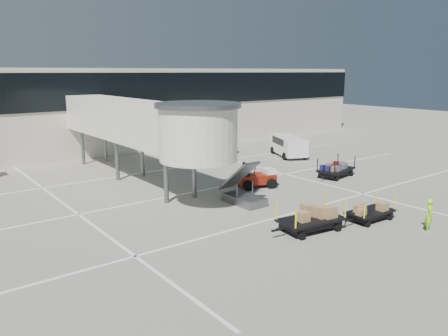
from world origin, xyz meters
The scene contains 10 objects.
ground centered at (0.00, 0.00, 0.00)m, with size 140.00×140.00×0.00m, color #A5A094.
lane_markings centered at (-0.67, 9.33, 0.01)m, with size 40.00×30.00×0.02m.
terminal centered at (-0.35, 29.94, 4.11)m, with size 64.00×12.11×15.20m.
jet_bridge centered at (-3.97, 12.26, 4.28)m, with size 5.70×20.40×6.03m.
baggage_tug centered at (1.76, 7.47, 0.62)m, with size 2.85×2.30×1.70m.
suitcase_cart centered at (8.27, 6.03, 0.56)m, with size 3.94×2.06×1.51m.
box_cart_near centered at (1.84, -1.32, 0.48)m, with size 3.32×1.44×1.29m.
box_cart_far centered at (-1.60, -0.49, 0.61)m, with size 4.07×2.02×1.56m.
ground_worker centered at (2.85, -4.00, 0.83)m, with size 0.60×0.40×1.66m, color #8DFD1A.
minivan centered at (11.42, 14.11, 1.09)m, with size 3.71×5.15×1.81m.
Camera 1 is at (-17.49, -14.08, 7.72)m, focal length 35.00 mm.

